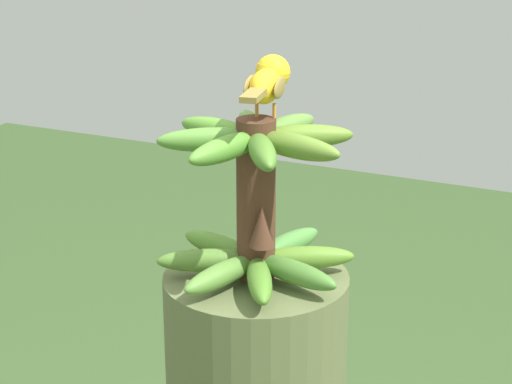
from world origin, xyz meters
The scene contains 2 objects.
banana_bunch centered at (0.00, 0.00, 1.28)m, with size 0.28×0.28×0.23m.
perched_bird centered at (0.00, -0.03, 1.45)m, with size 0.06×0.18×0.08m.
Camera 1 is at (-0.49, 1.04, 1.70)m, focal length 61.62 mm.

